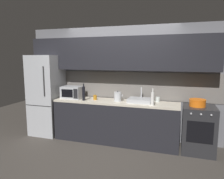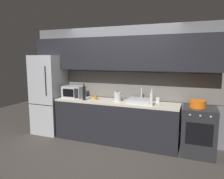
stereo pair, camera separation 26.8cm
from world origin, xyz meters
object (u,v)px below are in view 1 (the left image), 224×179
(microwave, at_px, (73,92))
(cooking_pot, at_px, (197,103))
(wine_bottle_white, at_px, (153,99))
(mug_clear, at_px, (158,99))
(refrigerator, at_px, (47,95))
(wine_bottle_dark, at_px, (84,93))
(oven_range, at_px, (198,129))
(mug_amber, at_px, (95,97))
(kettle, at_px, (118,97))

(microwave, bearing_deg, cooking_pot, -0.39)
(wine_bottle_white, height_order, mug_clear, wine_bottle_white)
(refrigerator, height_order, wine_bottle_dark, refrigerator)
(cooking_pot, bearing_deg, oven_range, -1.75)
(mug_amber, distance_m, cooking_pot, 2.09)
(oven_range, height_order, cooking_pot, cooking_pot)
(kettle, distance_m, mug_amber, 0.51)
(mug_amber, height_order, cooking_pot, cooking_pot)
(refrigerator, xyz_separation_m, oven_range, (3.38, -0.00, -0.48))
(microwave, xyz_separation_m, wine_bottle_dark, (0.36, -0.17, 0.02))
(microwave, distance_m, kettle, 1.08)
(microwave, bearing_deg, oven_range, -0.42)
(mug_clear, relative_size, cooking_pot, 0.34)
(microwave, bearing_deg, wine_bottle_white, -6.83)
(oven_range, relative_size, mug_amber, 8.51)
(microwave, distance_m, mug_amber, 0.58)
(kettle, height_order, mug_clear, kettle)
(kettle, relative_size, cooking_pot, 0.74)
(mug_clear, height_order, cooking_pot, cooking_pot)
(mug_clear, bearing_deg, kettle, -166.43)
(cooking_pot, bearing_deg, kettle, 179.95)
(cooking_pot, bearing_deg, refrigerator, -180.00)
(refrigerator, bearing_deg, mug_clear, 4.40)
(microwave, distance_m, cooking_pot, 2.66)
(microwave, distance_m, wine_bottle_dark, 0.40)
(wine_bottle_dark, bearing_deg, microwave, 154.39)
(oven_range, relative_size, kettle, 4.06)
(mug_amber, bearing_deg, microwave, 176.61)
(refrigerator, xyz_separation_m, wine_bottle_dark, (1.04, -0.16, 0.12))
(wine_bottle_dark, height_order, mug_amber, wine_bottle_dark)
(microwave, distance_m, wine_bottle_white, 1.85)
(oven_range, relative_size, mug_clear, 8.74)
(refrigerator, xyz_separation_m, kettle, (1.76, 0.00, 0.06))
(refrigerator, relative_size, kettle, 8.44)
(oven_range, xyz_separation_m, wine_bottle_dark, (-2.34, -0.15, 0.60))
(mug_amber, xyz_separation_m, cooking_pot, (2.09, 0.02, 0.02))
(microwave, height_order, kettle, microwave)
(kettle, xyz_separation_m, cooking_pot, (1.57, -0.00, -0.03))
(oven_range, height_order, mug_amber, mug_amber)
(wine_bottle_white, distance_m, mug_clear, 0.41)
(oven_range, distance_m, microwave, 2.76)
(kettle, bearing_deg, wine_bottle_dark, -167.61)
(refrigerator, distance_m, microwave, 0.69)
(wine_bottle_white, bearing_deg, kettle, 164.97)
(wine_bottle_dark, height_order, wine_bottle_white, wine_bottle_dark)
(oven_range, bearing_deg, wine_bottle_white, -166.97)
(microwave, xyz_separation_m, mug_amber, (0.57, -0.03, -0.08))
(kettle, distance_m, wine_bottle_white, 0.78)
(refrigerator, distance_m, kettle, 1.76)
(oven_range, bearing_deg, mug_clear, 166.14)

